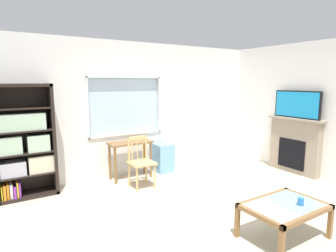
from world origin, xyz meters
The scene contains 11 objects.
ground centered at (0.00, 0.00, -0.01)m, with size 6.47×5.82×0.02m, color beige.
wall_back_with_window centered at (0.03, 2.41, 1.31)m, with size 5.47×0.15×2.63m.
wall_right centered at (2.80, 0.00, 1.32)m, with size 0.12×5.02×2.63m, color white.
bookshelf centered at (-2.18, 2.17, 0.86)m, with size 0.90×0.38×1.83m.
desk_under_window centered at (-0.38, 2.06, 0.58)m, with size 0.83×0.38×0.72m.
wooden_chair centered at (-0.42, 1.55, 0.46)m, with size 0.42×0.40×0.90m.
plastic_drawer_unit centered at (0.38, 2.11, 0.29)m, with size 0.35×0.40×0.59m, color #72ADDB.
fireplace centered at (2.64, 0.62, 0.57)m, with size 0.26×1.15×1.13m.
tv centered at (2.62, 0.62, 1.41)m, with size 0.06×0.98×0.55m.
coffee_table centered at (0.29, -0.85, 0.36)m, with size 0.97×0.66×0.42m.
sippy_cup centered at (0.43, -0.96, 0.47)m, with size 0.07×0.07×0.09m, color #337FD6.
Camera 1 is at (-2.56, -2.78, 1.86)m, focal length 30.12 mm.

